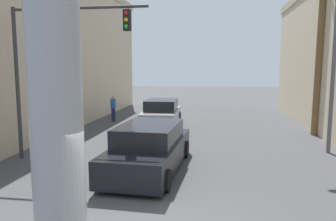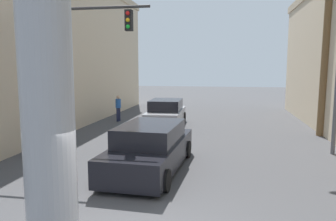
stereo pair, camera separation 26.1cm
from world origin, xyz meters
TOP-DOWN VIEW (x-y plane):
  - ground_plane at (0.00, 10.00)m, footprint 89.32×89.32m
  - building_left at (-10.33, 12.81)m, footprint 7.97×23.30m
  - street_lamp at (5.42, 8.40)m, footprint 2.75×0.28m
  - traffic_light_mast at (-4.29, 5.79)m, footprint 5.01×0.32m
  - car_lead at (-0.78, 5.09)m, footprint 2.28×5.19m
  - car_far at (-1.79, 13.32)m, footprint 2.11×4.42m
  - palm_tree_mid_right at (6.39, 11.94)m, footprint 2.53×2.51m
  - pedestrian_far_left at (-5.11, 14.54)m, footprint 0.42×0.42m

SIDE VIEW (x-z plane):
  - ground_plane at x=0.00m, z-range 0.00..0.00m
  - car_far at x=-1.79m, z-range -0.04..1.52m
  - car_lead at x=-0.78m, z-range -0.04..1.52m
  - pedestrian_far_left at x=-5.11m, z-range 0.14..1.79m
  - traffic_light_mast at x=-4.29m, z-range 1.16..6.71m
  - street_lamp at x=5.42m, z-range 0.77..7.65m
  - building_left at x=-10.33m, z-range 0.01..9.01m
  - palm_tree_mid_right at x=6.39m, z-range 0.67..8.81m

